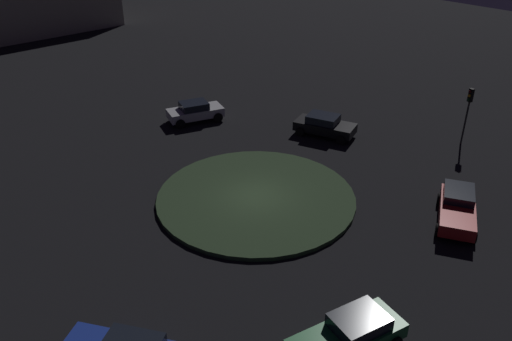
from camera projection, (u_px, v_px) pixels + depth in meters
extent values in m
plane|color=black|center=(256.00, 199.00, 29.38)|extent=(120.14, 120.14, 0.00)
cylinder|color=#2D4228|center=(256.00, 197.00, 29.33)|extent=(11.18, 11.18, 0.24)
cube|color=silver|center=(195.00, 113.00, 38.80)|extent=(4.40, 2.93, 0.63)
cube|color=black|center=(194.00, 106.00, 38.49)|extent=(2.35, 2.08, 0.51)
cylinder|color=black|center=(210.00, 109.00, 40.17)|extent=(0.75, 0.43, 0.71)
cylinder|color=black|center=(218.00, 117.00, 38.77)|extent=(0.75, 0.43, 0.71)
cylinder|color=black|center=(173.00, 115.00, 39.12)|extent=(0.75, 0.43, 0.71)
cylinder|color=black|center=(180.00, 124.00, 37.72)|extent=(0.75, 0.43, 0.71)
cube|color=#1E7238|center=(347.00, 338.00, 19.55)|extent=(4.84, 2.71, 0.64)
cube|color=black|center=(359.00, 322.00, 19.50)|extent=(2.33, 1.95, 0.53)
cylinder|color=black|center=(364.00, 314.00, 21.09)|extent=(0.66, 0.35, 0.63)
cube|color=black|center=(325.00, 127.00, 36.58)|extent=(3.18, 4.55, 0.64)
cube|color=black|center=(323.00, 119.00, 36.37)|extent=(2.24, 2.54, 0.53)
cylinder|color=black|center=(349.00, 130.00, 36.85)|extent=(0.43, 0.67, 0.64)
cylinder|color=black|center=(341.00, 140.00, 35.43)|extent=(0.43, 0.67, 0.64)
cylinder|color=black|center=(310.00, 123.00, 38.04)|extent=(0.43, 0.67, 0.64)
cylinder|color=black|center=(300.00, 132.00, 36.62)|extent=(0.43, 0.67, 0.64)
cylinder|color=black|center=(94.00, 336.00, 20.07)|extent=(0.54, 0.66, 0.64)
cube|color=red|center=(457.00, 211.00, 27.09)|extent=(4.62, 3.60, 0.67)
cube|color=black|center=(459.00, 193.00, 27.60)|extent=(2.55, 2.33, 0.44)
cylinder|color=black|center=(474.00, 237.00, 25.71)|extent=(0.68, 0.51, 0.66)
cylinder|color=black|center=(438.00, 230.00, 26.20)|extent=(0.68, 0.51, 0.66)
cylinder|color=black|center=(473.00, 204.00, 28.29)|extent=(0.68, 0.51, 0.66)
cylinder|color=black|center=(439.00, 199.00, 28.78)|extent=(0.68, 0.51, 0.66)
cylinder|color=#2D2D2D|center=(465.00, 123.00, 34.90)|extent=(0.12, 0.12, 3.09)
cube|color=black|center=(471.00, 95.00, 33.93)|extent=(0.29, 0.35, 0.90)
sphere|color=#3F0C0C|center=(470.00, 92.00, 33.75)|extent=(0.20, 0.20, 0.20)
sphere|color=yellow|center=(469.00, 96.00, 33.88)|extent=(0.20, 0.20, 0.20)
sphere|color=#0F3819|center=(468.00, 99.00, 34.01)|extent=(0.20, 0.20, 0.20)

